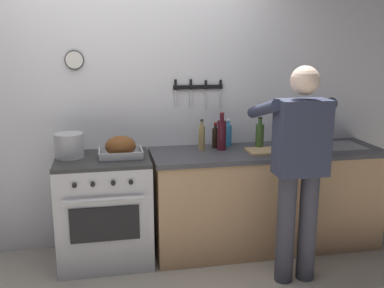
{
  "coord_description": "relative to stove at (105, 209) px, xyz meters",
  "views": [
    {
      "loc": [
        -0.17,
        -2.57,
        1.83
      ],
      "look_at": [
        0.5,
        0.85,
        1.01
      ],
      "focal_mm": 41.38,
      "sensor_mm": 36.0,
      "label": 1
    }
  ],
  "objects": [
    {
      "name": "bottle_dish_soap",
      "position": [
        1.12,
        0.22,
        0.55
      ],
      "size": [
        0.07,
        0.07,
        0.24
      ],
      "color": "#338CCC",
      "rests_on": "counter_block"
    },
    {
      "name": "wall_back",
      "position": [
        0.22,
        0.36,
        0.85
      ],
      "size": [
        6.0,
        0.13,
        2.6
      ],
      "color": "silver",
      "rests_on": "ground"
    },
    {
      "name": "bottle_vinegar",
      "position": [
        0.85,
        0.1,
        0.56
      ],
      "size": [
        0.06,
        0.06,
        0.27
      ],
      "color": "#997F4C",
      "rests_on": "counter_block"
    },
    {
      "name": "bottle_soy_sauce",
      "position": [
        0.99,
        0.15,
        0.54
      ],
      "size": [
        0.06,
        0.06,
        0.23
      ],
      "color": "black",
      "rests_on": "counter_block"
    },
    {
      "name": "roasting_pan",
      "position": [
        0.15,
        -0.02,
        0.53
      ],
      "size": [
        0.35,
        0.26,
        0.18
      ],
      "color": "#B7B7BC",
      "rests_on": "stove"
    },
    {
      "name": "cutting_board",
      "position": [
        1.4,
        -0.08,
        0.46
      ],
      "size": [
        0.36,
        0.24,
        0.02
      ],
      "primitive_type": "cube",
      "color": "tan",
      "rests_on": "counter_block"
    },
    {
      "name": "bottle_wine_red",
      "position": [
        1.02,
        0.07,
        0.59
      ],
      "size": [
        0.08,
        0.08,
        0.33
      ],
      "color": "#47141E",
      "rests_on": "counter_block"
    },
    {
      "name": "stove",
      "position": [
        0.0,
        0.0,
        0.0
      ],
      "size": [
        0.76,
        0.67,
        0.9
      ],
      "color": "#BCBCC1",
      "rests_on": "ground"
    },
    {
      "name": "counter_block",
      "position": [
        1.43,
        0.0,
        0.01
      ],
      "size": [
        2.03,
        0.65,
        0.9
      ],
      "color": "tan",
      "rests_on": "ground"
    },
    {
      "name": "bottle_olive_oil",
      "position": [
        1.36,
        0.05,
        0.57
      ],
      "size": [
        0.07,
        0.07,
        0.28
      ],
      "color": "#385623",
      "rests_on": "counter_block"
    },
    {
      "name": "person_cook",
      "position": [
        1.44,
        -0.6,
        0.5
      ],
      "size": [
        0.51,
        0.63,
        1.66
      ],
      "rotation": [
        0.0,
        0.0,
        1.51
      ],
      "color": "#383842",
      "rests_on": "ground"
    },
    {
      "name": "stock_pot",
      "position": [
        -0.26,
        0.07,
        0.55
      ],
      "size": [
        0.24,
        0.24,
        0.2
      ],
      "color": "#B7B7BC",
      "rests_on": "stove"
    }
  ]
}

